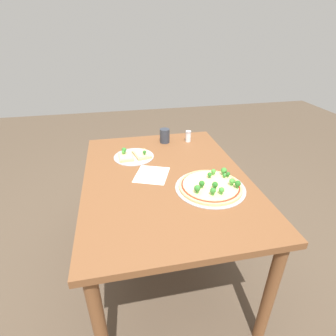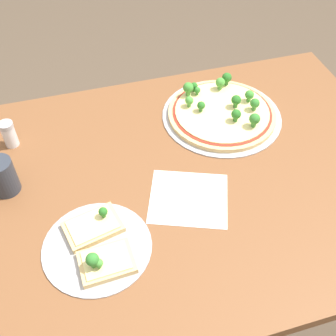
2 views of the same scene
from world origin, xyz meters
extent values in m
plane|color=brown|center=(0.00, 0.00, 0.00)|extent=(8.00, 8.00, 0.00)
cube|color=brown|center=(0.00, 0.00, 0.74)|extent=(1.30, 0.95, 0.04)
cylinder|color=brown|center=(-0.59, -0.41, 0.36)|extent=(0.06, 0.06, 0.73)
cylinder|color=brown|center=(0.59, -0.41, 0.36)|extent=(0.06, 0.06, 0.73)
cylinder|color=brown|center=(-0.59, 0.41, 0.36)|extent=(0.06, 0.06, 0.73)
cylinder|color=brown|center=(0.59, 0.41, 0.36)|extent=(0.06, 0.06, 0.73)
cylinder|color=#A3A3A8|center=(0.18, 0.22, 0.76)|extent=(0.38, 0.38, 0.00)
cylinder|color=#DBB775|center=(0.18, 0.22, 0.77)|extent=(0.35, 0.35, 0.01)
cylinder|color=#A82D1E|center=(0.18, 0.22, 0.78)|extent=(0.32, 0.32, 0.00)
cylinder|color=#F4DB8E|center=(0.18, 0.22, 0.78)|extent=(0.30, 0.30, 0.00)
sphere|color=#3D8933|center=(0.28, 0.24, 0.81)|extent=(0.03, 0.03, 0.03)
cylinder|color=#488E3A|center=(0.28, 0.24, 0.79)|extent=(0.01, 0.01, 0.01)
sphere|color=#479338|center=(0.21, 0.32, 0.81)|extent=(0.03, 0.03, 0.03)
cylinder|color=#51973E|center=(0.21, 0.32, 0.79)|extent=(0.01, 0.01, 0.01)
sphere|color=#286B23|center=(0.11, 0.23, 0.81)|extent=(0.03, 0.03, 0.03)
cylinder|color=#37742D|center=(0.11, 0.23, 0.79)|extent=(0.01, 0.01, 0.01)
sphere|color=#3D8933|center=(0.10, 0.32, 0.82)|extent=(0.03, 0.03, 0.03)
cylinder|color=#488E3A|center=(0.10, 0.32, 0.79)|extent=(0.02, 0.02, 0.02)
sphere|color=#286B23|center=(0.20, 0.16, 0.81)|extent=(0.03, 0.03, 0.03)
cylinder|color=#37742D|center=(0.20, 0.16, 0.79)|extent=(0.01, 0.01, 0.01)
sphere|color=#479338|center=(0.08, 0.27, 0.81)|extent=(0.03, 0.03, 0.03)
cylinder|color=#51973E|center=(0.08, 0.27, 0.79)|extent=(0.01, 0.01, 0.01)
sphere|color=#337A2D|center=(0.24, 0.12, 0.82)|extent=(0.03, 0.03, 0.03)
cylinder|color=#3F8136|center=(0.24, 0.12, 0.79)|extent=(0.02, 0.02, 0.02)
sphere|color=#286B23|center=(0.13, 0.34, 0.81)|extent=(0.02, 0.02, 0.02)
cylinder|color=#37742D|center=(0.13, 0.34, 0.79)|extent=(0.01, 0.01, 0.01)
sphere|color=#286B23|center=(0.24, 0.34, 0.81)|extent=(0.03, 0.03, 0.03)
cylinder|color=#37742D|center=(0.24, 0.34, 0.79)|extent=(0.01, 0.01, 0.01)
sphere|color=#337A2D|center=(0.28, 0.19, 0.81)|extent=(0.03, 0.03, 0.03)
cylinder|color=#3F8136|center=(0.28, 0.19, 0.79)|extent=(0.01, 0.01, 0.01)
sphere|color=#337A2D|center=(0.13, 0.32, 0.80)|extent=(0.02, 0.02, 0.02)
cylinder|color=#3F8136|center=(0.13, 0.32, 0.79)|extent=(0.01, 0.01, 0.01)
sphere|color=#286B23|center=(0.23, 0.22, 0.81)|extent=(0.03, 0.03, 0.03)
cylinder|color=#37742D|center=(0.23, 0.22, 0.79)|extent=(0.01, 0.01, 0.01)
cylinder|color=#A3A3A8|center=(-0.29, -0.16, 0.76)|extent=(0.27, 0.27, 0.00)
cube|color=#DBB775|center=(-0.28, -0.22, 0.77)|extent=(0.13, 0.10, 0.02)
cube|color=#F4DB8E|center=(-0.28, -0.22, 0.78)|extent=(0.11, 0.08, 0.00)
sphere|color=#479338|center=(-0.29, -0.23, 0.80)|extent=(0.02, 0.02, 0.02)
cylinder|color=#51973E|center=(-0.29, -0.23, 0.79)|extent=(0.01, 0.01, 0.01)
sphere|color=#337A2D|center=(-0.31, -0.22, 0.81)|extent=(0.03, 0.03, 0.03)
cylinder|color=#3F8136|center=(-0.31, -0.22, 0.79)|extent=(0.01, 0.01, 0.01)
cube|color=#DBB775|center=(-0.29, -0.11, 0.77)|extent=(0.16, 0.12, 0.02)
cube|color=#F4DB8E|center=(-0.29, -0.11, 0.78)|extent=(0.13, 0.10, 0.00)
sphere|color=#286B23|center=(-0.26, -0.09, 0.81)|extent=(0.02, 0.02, 0.02)
cylinder|color=#37742D|center=(-0.26, -0.09, 0.79)|extent=(0.01, 0.01, 0.01)
cylinder|color=#2D333D|center=(-0.50, 0.09, 0.81)|extent=(0.07, 0.07, 0.11)
cylinder|color=silver|center=(-0.48, 0.27, 0.80)|extent=(0.04, 0.04, 0.07)
cylinder|color=#B2B2B7|center=(-0.48, 0.27, 0.84)|extent=(0.04, 0.04, 0.01)
cube|color=white|center=(-0.03, -0.08, 0.76)|extent=(0.26, 0.25, 0.00)
camera|label=1|loc=(1.31, -0.25, 1.55)|focal=28.00mm
camera|label=2|loc=(-0.28, -0.74, 1.65)|focal=45.00mm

